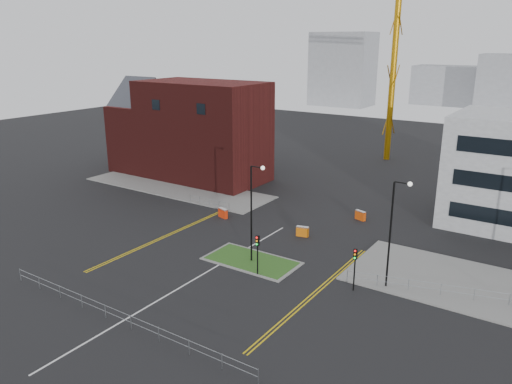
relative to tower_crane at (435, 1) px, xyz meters
The scene contains 24 objects.
ground 59.69m from the tower_crane, 94.11° to the right, with size 200.00×200.00×0.00m, color black.
pavement_left 47.13m from the tower_crane, 126.69° to the right, with size 28.00×8.00×0.12m, color slate.
pavement_right 50.56m from the tower_crane, 65.66° to the right, with size 24.00×10.00×0.12m, color slate.
island_kerb 52.43m from the tower_crane, 92.34° to the right, with size 8.60×4.60×0.08m, color slate.
grass_island 52.42m from the tower_crane, 92.34° to the right, with size 8.00×4.00×0.12m, color #2A551C.
brick_building 41.60m from the tower_crane, 135.87° to the right, with size 24.20×10.07×14.24m.
tower_crane is the anchor object (origin of this frame).
streetlamp_island 50.08m from the tower_crane, 92.07° to the right, with size 1.46×0.36×9.18m.
streetlamp_right_near 49.32m from the tower_crane, 76.79° to the right, with size 1.46×0.36×9.18m.
traffic_light_island 53.06m from the tower_crane, 89.86° to the right, with size 0.28×0.33×3.65m.
traffic_light_right 51.90m from the tower_crane, 80.00° to the right, with size 0.28×0.33×3.65m.
railing_front 64.88m from the tower_crane, 93.70° to the right, with size 24.05×0.05×1.10m.
railing_left 45.95m from the tower_crane, 112.43° to the right, with size 6.05×0.05×1.10m.
railing_right 51.72m from the tower_crane, 68.66° to the right, with size 19.05×5.05×1.10m.
centre_line 57.89m from the tower_crane, 94.26° to the right, with size 0.15×30.00×0.01m, color silver.
yellow_left_a 52.28m from the tower_crane, 106.30° to the right, with size 0.12×24.00×0.01m, color gold.
yellow_left_b 52.20m from the tower_crane, 105.94° to the right, with size 0.12×24.00×0.01m, color gold.
yellow_right_a 54.47m from the tower_crane, 83.33° to the right, with size 0.12×20.00×0.01m, color gold.
yellow_right_b 54.50m from the tower_crane, 82.98° to the right, with size 0.12×20.00×0.01m, color gold.
skyline_a 80.45m from the tower_crane, 123.64° to the left, with size 18.00×12.00×22.00m, color gray.
skyline_d 88.83m from the tower_crane, 97.87° to the left, with size 30.00×12.00×12.00m, color gray.
barrier_left 46.60m from the tower_crane, 106.48° to the right, with size 1.37×0.79×1.09m.
barrier_mid 45.24m from the tower_crane, 91.41° to the right, with size 1.33×0.71×1.07m.
barrier_right 38.80m from the tower_crane, 85.96° to the right, with size 1.34×0.82×1.07m.
Camera 1 is at (25.62, -26.65, 19.37)m, focal length 35.00 mm.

